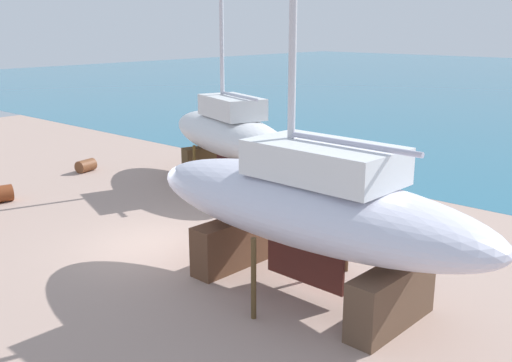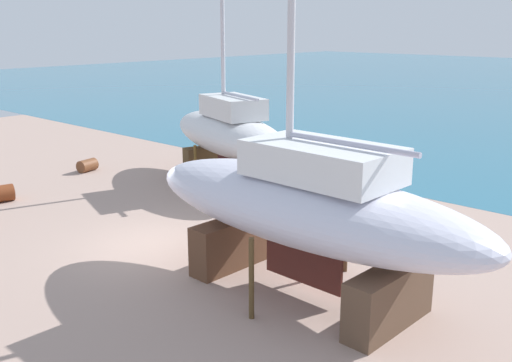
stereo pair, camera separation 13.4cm
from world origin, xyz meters
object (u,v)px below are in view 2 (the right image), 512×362
at_px(sailboat_large_starboard, 229,133).
at_px(sailboat_far_slipway, 305,205).
at_px(barrel_tipped_center, 87,165).
at_px(barrel_ochre, 0,194).
at_px(worker, 283,192).

height_order(sailboat_large_starboard, sailboat_far_slipway, sailboat_far_slipway).
bearing_deg(barrel_tipped_center, sailboat_large_starboard, 27.41).
bearing_deg(sailboat_far_slipway, sailboat_large_starboard, -34.14).
xyz_separation_m(barrel_tipped_center, barrel_ochre, (1.69, -4.70, 0.04)).
height_order(sailboat_far_slipway, barrel_ochre, sailboat_far_slipway).
distance_m(sailboat_far_slipway, barrel_ochre, 13.05).
xyz_separation_m(worker, barrel_ochre, (-8.72, -5.66, -0.54)).
distance_m(worker, barrel_tipped_center, 10.47).
relative_size(sailboat_far_slipway, worker, 9.65).
xyz_separation_m(sailboat_large_starboard, sailboat_far_slipway, (8.69, -6.22, 0.20)).
distance_m(sailboat_large_starboard, worker, 5.17).
bearing_deg(worker, barrel_ochre, 103.53).
bearing_deg(barrel_tipped_center, sailboat_far_slipway, -12.46).
height_order(sailboat_far_slipway, worker, sailboat_far_slipway).
bearing_deg(sailboat_far_slipway, worker, -43.97).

